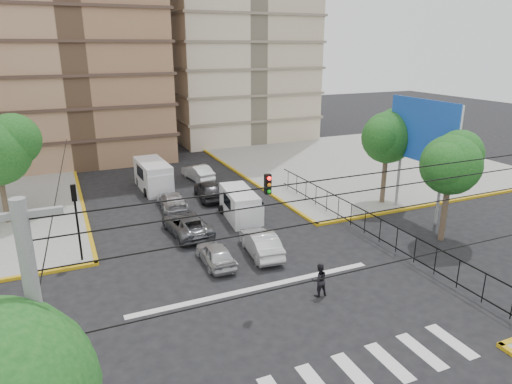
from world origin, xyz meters
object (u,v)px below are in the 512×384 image
car_white_front_right (261,243)px  traffic_light_nw (76,210)px  van_left_lane (154,177)px  car_silver_front_left (216,254)px  van_right_lane (241,206)px  pedestrian_crosswalk (319,280)px

car_white_front_right → traffic_light_nw: bearing=-12.1°
van_left_lane → car_white_front_right: bearing=-80.4°
car_white_front_right → van_left_lane: bearing=-72.2°
car_silver_front_left → car_white_front_right: (2.82, 0.13, 0.08)m
van_right_lane → car_silver_front_left: van_right_lane is taller
car_silver_front_left → pedestrian_crosswalk: 6.25m
car_silver_front_left → car_white_front_right: car_white_front_right is taller
van_right_lane → van_left_lane: bearing=120.5°
traffic_light_nw → van_left_lane: (6.53, 11.64, -1.94)m
van_left_lane → car_silver_front_left: van_left_lane is taller
pedestrian_crosswalk → car_white_front_right: bearing=-81.9°
van_right_lane → car_white_front_right: 5.72m
van_right_lane → car_white_front_right: (-1.02, -5.62, -0.30)m
van_left_lane → car_white_front_right: van_left_lane is taller
car_white_front_right → pedestrian_crosswalk: pedestrian_crosswalk is taller
van_right_lane → car_white_front_right: van_right_lane is taller
pedestrian_crosswalk → traffic_light_nw: bearing=-38.5°
van_left_lane → pedestrian_crosswalk: size_ratio=3.24×
traffic_light_nw → van_left_lane: traffic_light_nw is taller
traffic_light_nw → van_right_lane: traffic_light_nw is taller
van_left_lane → car_silver_front_left: size_ratio=1.48×
car_silver_front_left → car_white_front_right: bearing=-176.6°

